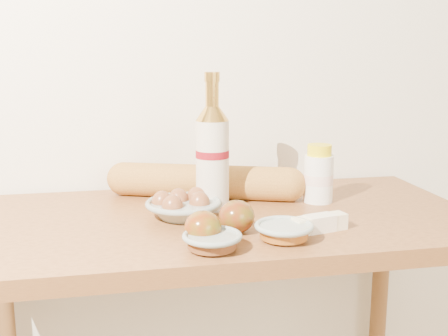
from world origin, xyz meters
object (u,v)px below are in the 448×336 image
(table, at_px, (222,265))
(egg_bowl, at_px, (183,207))
(bourbon_bottle, at_px, (212,155))
(cream_bottle, at_px, (319,175))
(baguette, at_px, (205,181))

(table, xyz_separation_m, egg_bowl, (-0.09, 0.00, 0.15))
(egg_bowl, bearing_deg, bourbon_bottle, 35.95)
(table, height_order, cream_bottle, cream_bottle)
(bourbon_bottle, distance_m, egg_bowl, 0.15)
(egg_bowl, bearing_deg, cream_bottle, 10.71)
(egg_bowl, xyz_separation_m, baguette, (0.08, 0.16, 0.02))
(table, relative_size, egg_bowl, 5.60)
(cream_bottle, distance_m, baguette, 0.29)
(table, height_order, baguette, baguette)
(table, xyz_separation_m, bourbon_bottle, (-0.01, 0.06, 0.26))
(bourbon_bottle, xyz_separation_m, egg_bowl, (-0.08, -0.06, -0.11))
(bourbon_bottle, bearing_deg, baguette, 96.74)
(bourbon_bottle, distance_m, cream_bottle, 0.28)
(cream_bottle, bearing_deg, table, 175.68)
(table, distance_m, bourbon_bottle, 0.27)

